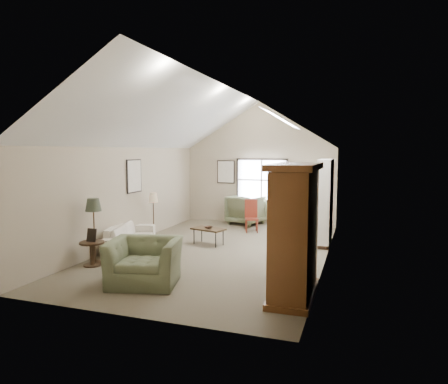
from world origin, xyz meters
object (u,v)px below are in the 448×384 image
(armoire, at_px, (295,231))
(side_chair, at_px, (252,216))
(armchair_near, at_px, (145,262))
(armchair_far, at_px, (246,210))
(side_table, at_px, (92,254))
(sofa, at_px, (130,236))
(coffee_table, at_px, (208,236))

(armoire, height_order, side_chair, armoire)
(armchair_near, distance_m, armchair_far, 6.33)
(armoire, xyz_separation_m, side_table, (-4.30, 0.41, -0.84))
(sofa, xyz_separation_m, side_chair, (2.36, 2.85, 0.19))
(armchair_near, height_order, side_chair, side_chair)
(armchair_near, relative_size, armchair_far, 1.20)
(armchair_far, bearing_deg, armoire, 131.64)
(armoire, relative_size, side_chair, 2.26)
(armoire, bearing_deg, side_table, 174.53)
(coffee_table, bearing_deg, armchair_near, -90.23)
(coffee_table, bearing_deg, side_chair, 71.29)
(armoire, relative_size, sofa, 1.07)
(side_table, bearing_deg, side_chair, 62.93)
(armoire, xyz_separation_m, coffee_table, (-2.66, 2.97, -0.89))
(coffee_table, xyz_separation_m, side_chair, (0.64, 1.89, 0.27))
(armoire, height_order, armchair_near, armoire)
(sofa, height_order, side_table, sofa)
(armchair_far, distance_m, coffee_table, 3.14)
(sofa, distance_m, armchair_near, 2.82)
(armoire, height_order, coffee_table, armoire)
(armoire, distance_m, armchair_far, 6.63)
(armchair_far, height_order, side_chair, side_chair)
(sofa, relative_size, side_table, 3.99)
(coffee_table, bearing_deg, sofa, -150.77)
(side_table, bearing_deg, armchair_near, -21.49)
(armchair_near, relative_size, side_table, 2.42)
(armoire, relative_size, coffee_table, 2.63)
(armchair_near, distance_m, side_table, 1.75)
(armoire, distance_m, coffee_table, 4.09)
(armoire, xyz_separation_m, sofa, (-4.38, 2.01, -0.80))
(armchair_far, bearing_deg, coffee_table, 106.73)
(armchair_near, bearing_deg, armoire, -9.35)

